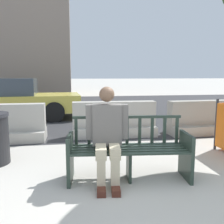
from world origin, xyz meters
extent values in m
plane|color=#B7B2A8|center=(0.00, 0.00, 0.00)|extent=(200.00, 200.00, 0.00)
cube|color=#333335|center=(0.00, 8.70, 0.00)|extent=(120.00, 12.00, 0.01)
cube|color=#28382D|center=(-0.82, 0.79, 0.33)|extent=(0.10, 0.52, 0.66)
cube|color=#28382D|center=(0.81, 0.62, 0.33)|extent=(0.10, 0.52, 0.66)
cube|color=#28382D|center=(-0.01, 0.71, 0.22)|extent=(0.07, 0.33, 0.45)
cube|color=#28382D|center=(-0.03, 0.48, 0.45)|extent=(1.60, 0.23, 0.02)
cube|color=#28382D|center=(-0.02, 0.59, 0.45)|extent=(1.60, 0.23, 0.02)
cube|color=#28382D|center=(-0.01, 0.71, 0.45)|extent=(1.60, 0.23, 0.02)
cube|color=#28382D|center=(0.00, 0.82, 0.45)|extent=(1.60, 0.23, 0.02)
cube|color=#28382D|center=(0.02, 0.94, 0.45)|extent=(1.60, 0.23, 0.02)
cube|color=#28382D|center=(0.02, 0.95, 0.86)|extent=(1.60, 0.20, 0.04)
cube|color=#28382D|center=(-0.73, 1.02, 0.65)|extent=(0.05, 0.03, 0.38)
cube|color=#28382D|center=(-0.54, 1.00, 0.65)|extent=(0.05, 0.03, 0.38)
cube|color=#28382D|center=(-0.36, 0.98, 0.65)|extent=(0.05, 0.03, 0.38)
cube|color=#28382D|center=(-0.17, 0.96, 0.65)|extent=(0.05, 0.03, 0.38)
cube|color=#28382D|center=(0.02, 0.95, 0.65)|extent=(0.05, 0.03, 0.38)
cube|color=#28382D|center=(0.20, 0.93, 0.65)|extent=(0.05, 0.03, 0.38)
cube|color=#28382D|center=(0.39, 0.91, 0.65)|extent=(0.05, 0.03, 0.38)
cube|color=#28382D|center=(0.58, 0.89, 0.65)|extent=(0.05, 0.03, 0.38)
cube|color=#28382D|center=(0.76, 0.87, 0.65)|extent=(0.05, 0.03, 0.38)
cube|color=#28382D|center=(-0.82, 0.77, 0.65)|extent=(0.10, 0.46, 0.03)
cube|color=#28382D|center=(0.81, 0.60, 0.65)|extent=(0.10, 0.46, 0.03)
cube|color=#66605B|center=(-0.30, 0.81, 0.79)|extent=(0.42, 0.28, 0.56)
sphere|color=brown|center=(-0.31, 0.79, 1.21)|extent=(0.21, 0.21, 0.21)
cube|color=#C6B793|center=(-0.42, 0.60, 0.48)|extent=(0.18, 0.45, 0.14)
cube|color=#C6B793|center=(-0.24, 0.58, 0.48)|extent=(0.18, 0.45, 0.14)
cube|color=#C6B793|center=(-0.43, 0.43, 0.23)|extent=(0.12, 0.12, 0.45)
cube|color=#C6B793|center=(-0.25, 0.41, 0.23)|extent=(0.12, 0.12, 0.45)
cube|color=#4C2319|center=(-0.44, 0.35, 0.04)|extent=(0.14, 0.27, 0.08)
cube|color=#4C2319|center=(-0.26, 0.33, 0.04)|extent=(0.14, 0.27, 0.08)
cube|color=#66605B|center=(-0.55, 0.80, 0.83)|extent=(0.10, 0.13, 0.48)
cube|color=#66605B|center=(-0.06, 0.75, 0.83)|extent=(0.10, 0.13, 0.48)
cube|color=#ADA89E|center=(0.22, 3.30, 0.12)|extent=(2.02, 0.73, 0.24)
cube|color=#ADA89E|center=(0.22, 3.30, 0.54)|extent=(2.01, 0.35, 0.60)
cube|color=#ADA89E|center=(-2.39, 3.15, 0.12)|extent=(2.00, 0.69, 0.24)
cube|color=#9E998E|center=(2.57, 3.17, 0.12)|extent=(2.03, 0.77, 0.24)
cube|color=#9E998E|center=(2.57, 3.17, 0.54)|extent=(2.01, 0.39, 0.60)
cylinder|color=#2D2D33|center=(2.02, 1.85, 0.51)|extent=(0.05, 0.05, 1.01)
cube|color=#DBC64C|center=(-2.75, 6.10, 0.54)|extent=(4.51, 1.99, 0.56)
cube|color=#38424C|center=(-2.93, 6.09, 1.09)|extent=(1.98, 1.64, 0.55)
cylinder|color=black|center=(-1.43, 7.00, 0.32)|extent=(0.65, 0.26, 0.64)
cylinder|color=black|center=(-1.34, 5.36, 0.32)|extent=(0.65, 0.26, 0.64)
camera|label=1|loc=(-0.78, -2.58, 1.47)|focal=40.00mm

